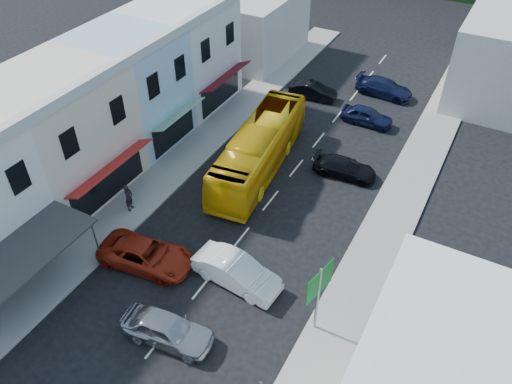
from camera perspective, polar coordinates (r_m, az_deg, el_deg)
name	(u,v)px	position (r m, az deg, el deg)	size (l,w,h in m)	color
ground	(204,285)	(27.80, -6.01, -10.51)	(120.00, 120.00, 0.00)	black
sidewalk_left	(192,152)	(37.03, -7.29, 4.53)	(3.00, 52.00, 0.15)	gray
sidewalk_right	(392,219)	(32.31, 15.27, -2.96)	(3.00, 52.00, 0.15)	gray
shopfront_row	(81,121)	(34.82, -19.39, 7.66)	(8.25, 30.00, 8.00)	silver
distant_block_left	(250,24)	(50.49, -0.64, 18.64)	(8.00, 10.00, 6.00)	#B7B2A8
distant_block_right	(512,57)	(47.56, 27.18, 13.59)	(8.00, 12.00, 7.00)	#B7B2A8
bus	(259,150)	(34.38, 0.37, 4.80)	(2.50, 11.60, 3.10)	#EDB10E
car_silver	(168,330)	(25.42, -10.08, -15.28)	(1.80, 4.40, 1.40)	#A3A3A8
car_white	(237,273)	(27.27, -2.24, -9.28)	(1.80, 4.40, 1.40)	silver
car_red	(146,255)	(28.80, -12.45, -7.08)	(1.90, 4.60, 1.40)	#9B200E
car_black_near	(345,167)	(34.79, 10.12, 2.84)	(1.84, 4.50, 1.40)	black
car_navy_mid	(367,116)	(40.75, 12.55, 8.50)	(1.80, 4.40, 1.40)	black
car_black_far	(313,90)	(43.66, 6.53, 11.46)	(1.80, 4.40, 1.40)	black
car_navy_far	(384,88)	(45.16, 14.43, 11.46)	(1.84, 4.50, 1.40)	black
pedestrian_left	(129,199)	(32.19, -14.32, -0.73)	(0.60, 0.40, 1.70)	black
direction_sign	(317,300)	(24.36, 7.04, -12.19)	(0.66, 2.00, 4.45)	#055416
traffic_signal	(452,62)	(47.58, 21.47, 13.66)	(0.51, 0.95, 4.66)	black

